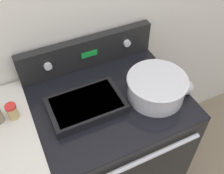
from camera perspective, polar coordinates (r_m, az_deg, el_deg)
The scene contains 7 objects.
kitchen_wall at distance 1.37m, azimuth -7.07°, elevation 16.78°, with size 8.00×0.05×2.50m.
stove_range at distance 1.69m, azimuth -0.39°, elevation -12.96°, with size 0.76×0.66×0.92m.
control_panel at distance 1.45m, azimuth -5.40°, elevation 7.58°, with size 0.76×0.07×0.18m.
mixing_bowl at distance 1.30m, azimuth 9.68°, elevation 0.14°, with size 0.30×0.30×0.12m.
casserole_dish at distance 1.26m, azimuth -5.65°, elevation -3.92°, with size 0.36×0.23×0.05m.
ladle at distance 1.38m, azimuth 15.39°, elevation 0.26°, with size 0.07×0.32×0.07m.
spice_jar_red_cap at distance 1.28m, azimuth -20.90°, elevation -4.96°, with size 0.05×0.05×0.08m.
Camera 1 is at (-0.37, -0.48, 1.91)m, focal length 42.00 mm.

